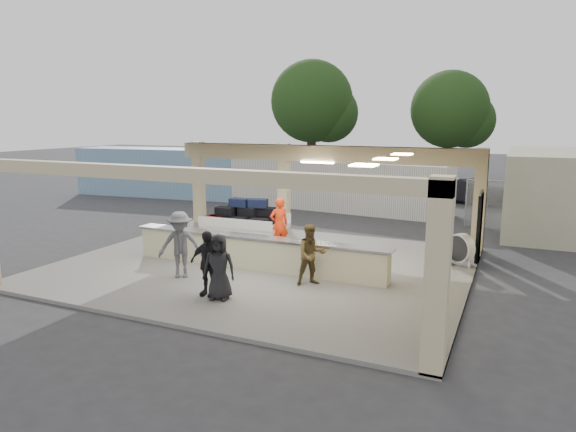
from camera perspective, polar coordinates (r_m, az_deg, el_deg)
The scene contains 16 objects.
ground at distance 15.85m, azimuth -2.74°, elevation -5.70°, with size 120.00×120.00×0.00m, color #2D2C2F.
pavilion at distance 16.02m, azimuth -1.03°, elevation -0.55°, with size 12.01×10.00×3.55m.
baggage_counter at distance 15.27m, azimuth -3.61°, elevation -4.06°, with size 8.20×0.58×0.98m.
luggage_cart at distance 18.20m, azimuth -4.96°, elevation -0.41°, with size 2.86×1.85×1.63m.
drum_fan at distance 16.42m, azimuth 18.62°, elevation -3.43°, with size 0.89×0.75×0.98m.
baggage_handler at distance 17.17m, azimuth -0.99°, elevation -0.95°, with size 0.66×0.36×1.81m, color #F7320D.
passenger_a at distance 13.70m, azimuth 2.59°, elevation -4.31°, with size 0.80×0.35×1.65m, color brown.
passenger_b at distance 13.01m, azimuth -8.94°, elevation -5.22°, with size 0.97×0.35×1.66m, color black.
passenger_c at distance 14.61m, azimuth -11.89°, elevation -3.13°, with size 1.21×0.42×1.87m, color #505055.
passenger_d at distance 12.71m, azimuth -7.66°, elevation -5.62°, with size 0.80×0.33×1.64m, color black.
car_white_a at distance 26.99m, azimuth 29.15°, elevation 1.51°, with size 2.67×5.62×1.61m, color silver.
car_dark at distance 29.37m, azimuth 19.45°, elevation 2.62°, with size 1.41×3.99×1.33m, color black.
container_white at distance 25.96m, azimuth 5.36°, elevation 3.46°, with size 11.33×2.27×2.45m, color silver.
container_blue at distance 31.39m, azimuth -13.43°, elevation 4.76°, with size 10.72×2.57×2.79m, color #7BA4C5.
tree_left at distance 40.45m, azimuth 3.17°, elevation 12.24°, with size 6.60×6.30×9.00m.
tree_mid at distance 39.96m, azimuth 17.99°, elevation 10.87°, with size 6.00×5.60×8.00m.
Camera 1 is at (6.94, -13.53, 4.46)m, focal length 32.00 mm.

